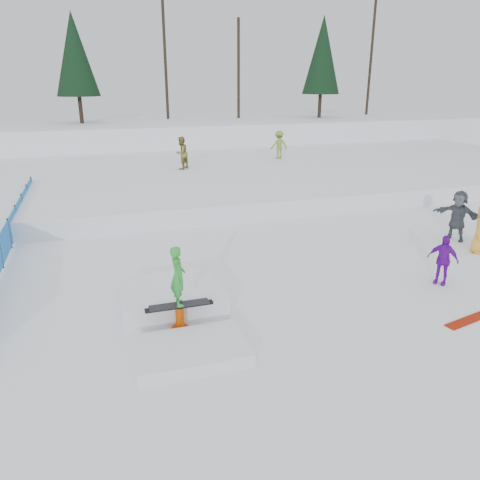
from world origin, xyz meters
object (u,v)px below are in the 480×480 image
object	(u,v)px
spectator_dark	(458,216)
jib_rail_feature	(176,308)
spectator_purple	(443,260)
safety_fence	(9,233)
walker_ygreen	(279,145)
walker_olive	(181,153)

from	to	relation	value
spectator_dark	jib_rail_feature	size ratio (longest dim) A/B	0.42
spectator_purple	safety_fence	bearing A→B (deg)	-154.54
walker_ygreen	spectator_purple	bearing A→B (deg)	80.04
jib_rail_feature	safety_fence	bearing A→B (deg)	124.16
walker_olive	spectator_purple	xyz separation A→B (m)	(4.54, -16.02, -0.97)
walker_ygreen	spectator_purple	xyz separation A→B (m)	(-2.07, -17.79, -0.94)
spectator_dark	jib_rail_feature	world-z (taller)	jib_rail_feature
safety_fence	walker_olive	bearing A→B (deg)	49.09
walker_olive	walker_ygreen	world-z (taller)	walker_olive
jib_rail_feature	spectator_purple	bearing A→B (deg)	-1.29
safety_fence	jib_rail_feature	xyz separation A→B (m)	(4.63, -6.83, -0.25)
walker_ygreen	jib_rail_feature	distance (m)	20.20
walker_olive	walker_ygreen	xyz separation A→B (m)	(6.61, 1.77, -0.03)
walker_olive	spectator_dark	size ratio (longest dim) A/B	0.98
walker_ygreen	jib_rail_feature	bearing A→B (deg)	57.59
safety_fence	walker_olive	size ratio (longest dim) A/B	8.82
walker_olive	jib_rail_feature	world-z (taller)	walker_olive
safety_fence	walker_ygreen	xyz separation A→B (m)	(14.43, 10.79, 1.13)
walker_olive	jib_rail_feature	bearing A→B (deg)	34.96
safety_fence	spectator_purple	world-z (taller)	spectator_purple
spectator_purple	walker_olive	bearing A→B (deg)	160.82
safety_fence	walker_olive	distance (m)	11.99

